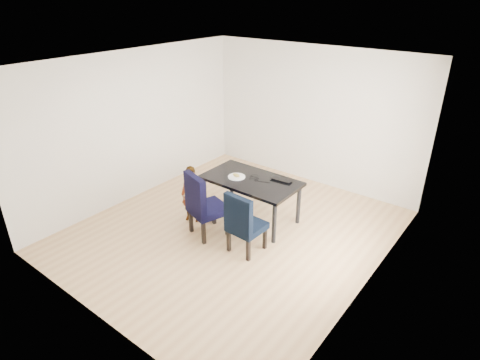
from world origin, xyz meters
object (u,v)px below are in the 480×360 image
Objects in this scene: chair_left at (208,204)px; plate at (237,177)px; chair_right at (247,222)px; dining_table at (251,199)px; child at (192,194)px; laptop at (283,178)px.

chair_left is 0.74m from plate.
chair_right is 1.05m from plate.
plate reaches higher than dining_table.
chair_left is at bearing -40.23° from child.
plate is at bearing 139.31° from chair_right.
child is 1.55m from laptop.
chair_right is 1.14m from laptop.
laptop is (-0.09, 1.11, 0.27)m from chair_right.
chair_right reaches higher than plate.
plate is (-0.24, -0.09, 0.38)m from dining_table.
plate is (0.52, 0.56, 0.26)m from child.
laptop is (1.17, 0.98, 0.27)m from child.
child reaches higher than dining_table.
chair_right is at bearing -30.51° from child.
chair_right reaches higher than child.
child reaches higher than plate.
child is at bearing -139.30° from dining_table.
laptop is at bearing 77.13° from chair_left.
dining_table is 1.47× the size of chair_left.
dining_table is 0.94m from chair_right.
chair_right is at bearing -43.14° from plate.
plate is 0.77m from laptop.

